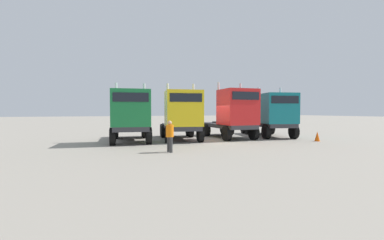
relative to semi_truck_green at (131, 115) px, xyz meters
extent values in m
plane|color=gray|center=(5.81, -0.98, -1.83)|extent=(200.00, 200.00, 0.00)
cube|color=#333338|center=(0.16, 1.17, -0.85)|extent=(3.01, 6.50, 0.30)
cube|color=#197238|center=(-0.09, -0.67, 0.46)|extent=(2.72, 2.85, 2.32)
cube|color=black|center=(-0.26, -1.96, 1.10)|extent=(2.09, 0.32, 0.55)
cylinder|color=silver|center=(1.04, 0.61, 0.76)|extent=(0.20, 0.20, 2.92)
cylinder|color=silver|center=(-0.84, 0.87, 0.76)|extent=(0.20, 0.20, 2.92)
cylinder|color=#333338|center=(0.34, 2.53, -0.64)|extent=(1.24, 1.24, 0.12)
cylinder|color=black|center=(0.92, -1.39, -1.29)|extent=(0.49, 1.13, 1.09)
cylinder|color=black|center=(-1.26, -1.10, -1.29)|extent=(0.49, 1.13, 1.09)
cylinder|color=black|center=(1.45, 2.54, -1.29)|extent=(0.49, 1.13, 1.09)
cylinder|color=black|center=(-0.73, 2.83, -1.29)|extent=(0.49, 1.13, 1.09)
cylinder|color=black|center=(1.60, 3.63, -1.29)|extent=(0.49, 1.13, 1.09)
cylinder|color=black|center=(-0.58, 3.92, -1.29)|extent=(0.49, 1.13, 1.09)
cube|color=#333338|center=(3.73, 0.74, -0.90)|extent=(3.24, 6.09, 0.30)
cube|color=yellow|center=(3.40, -1.01, 0.46)|extent=(2.77, 2.62, 2.41)
cube|color=black|center=(3.19, -2.12, 1.14)|extent=(2.07, 0.43, 0.55)
cylinder|color=silver|center=(4.56, 0.05, 0.76)|extent=(0.21, 0.21, 3.01)
cylinder|color=silver|center=(2.70, 0.40, 0.76)|extent=(0.21, 0.21, 3.01)
cylinder|color=#333338|center=(3.96, 1.99, -0.69)|extent=(1.29, 1.29, 0.12)
cylinder|color=black|center=(4.40, -1.62, -1.32)|extent=(0.54, 1.09, 1.04)
cylinder|color=black|center=(2.24, -1.21, -1.32)|extent=(0.54, 1.09, 1.04)
cylinder|color=black|center=(5.05, 1.80, -1.32)|extent=(0.54, 1.09, 1.04)
cylinder|color=black|center=(2.89, 2.21, -1.32)|extent=(0.54, 1.09, 1.04)
cylinder|color=black|center=(5.25, 2.88, -1.32)|extent=(0.54, 1.09, 1.04)
cylinder|color=black|center=(3.09, 3.29, -1.32)|extent=(0.54, 1.09, 1.04)
cube|color=#333338|center=(7.60, 0.62, -0.87)|extent=(2.45, 6.13, 0.30)
cube|color=red|center=(7.52, -1.28, 0.57)|extent=(2.49, 2.35, 2.58)
cube|color=black|center=(7.48, -2.42, 1.34)|extent=(2.10, 0.13, 0.55)
cylinder|color=silver|center=(8.52, -0.05, 0.87)|extent=(0.19, 0.19, 3.18)
cylinder|color=silver|center=(6.63, 0.03, 0.87)|extent=(0.19, 0.19, 3.18)
cylinder|color=#333338|center=(7.66, 1.95, -0.66)|extent=(1.14, 1.14, 0.12)
cylinder|color=black|center=(8.61, -1.75, -1.30)|extent=(0.39, 1.08, 1.06)
cylinder|color=black|center=(6.41, -1.66, -1.30)|extent=(0.39, 1.08, 1.06)
cylinder|color=black|center=(8.76, 1.99, -1.30)|extent=(0.39, 1.08, 1.06)
cylinder|color=black|center=(6.56, 2.08, -1.30)|extent=(0.39, 1.08, 1.06)
cylinder|color=black|center=(8.80, 3.09, -1.30)|extent=(0.39, 1.08, 1.06)
cylinder|color=black|center=(6.61, 3.18, -1.30)|extent=(0.39, 1.08, 1.06)
cube|color=#333338|center=(11.45, 0.44, -0.83)|extent=(3.69, 6.69, 0.30)
cube|color=#14727A|center=(10.99, -1.40, 0.48)|extent=(2.95, 3.05, 2.31)
cube|color=black|center=(10.67, -2.65, 1.11)|extent=(2.05, 0.55, 0.55)
cylinder|color=silver|center=(12.25, -0.26, 0.78)|extent=(0.22, 0.22, 2.91)
cylinder|color=silver|center=(10.41, 0.20, 0.78)|extent=(0.22, 0.22, 2.91)
cylinder|color=#333338|center=(11.79, 1.80, -0.62)|extent=(1.34, 1.34, 0.12)
cylinder|color=black|center=(11.91, -2.22, -1.28)|extent=(0.61, 1.16, 1.11)
cylinder|color=black|center=(9.78, -1.68, -1.28)|extent=(0.61, 1.16, 1.11)
cylinder|color=black|center=(12.90, 1.70, -1.28)|extent=(0.61, 1.16, 1.11)
cylinder|color=black|center=(10.77, 2.24, -1.28)|extent=(0.61, 1.16, 1.11)
cylinder|color=black|center=(13.17, 2.77, -1.28)|extent=(0.61, 1.16, 1.11)
cylinder|color=black|center=(11.04, 3.30, -1.28)|extent=(0.61, 1.16, 1.11)
cylinder|color=#383838|center=(1.20, -4.87, -1.44)|extent=(0.18, 0.18, 0.78)
cylinder|color=#383838|center=(1.25, -5.15, -1.44)|extent=(0.18, 0.18, 0.78)
cylinder|color=orange|center=(1.23, -5.01, -0.74)|extent=(0.46, 0.46, 0.62)
sphere|color=tan|center=(1.23, -5.01, -0.32)|extent=(0.21, 0.21, 0.21)
cone|color=#F2590C|center=(12.25, -4.11, -1.49)|extent=(0.36, 0.36, 0.69)
camera|label=1|loc=(-2.60, -17.71, 0.26)|focal=24.31mm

